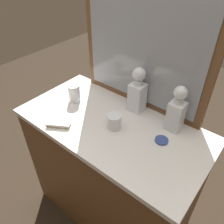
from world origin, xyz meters
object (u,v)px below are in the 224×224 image
crystal_decanter_far_left (137,94)px  crystal_tumbler_front (114,122)px  silver_brush_right (59,124)px  porcelain_dish (162,140)px  crystal_decanter_far_right (176,113)px  crystal_tumbler_center (74,94)px

crystal_decanter_far_left → crystal_tumbler_front: size_ratio=3.34×
silver_brush_right → porcelain_dish: size_ratio=2.13×
silver_brush_right → porcelain_dish: (0.49, 0.25, -0.01)m
crystal_decanter_far_left → silver_brush_right: bearing=-122.2°
crystal_decanter_far_right → crystal_tumbler_front: 0.32m
crystal_decanter_far_right → porcelain_dish: bearing=-89.5°
porcelain_dish → crystal_decanter_far_right: bearing=90.5°
crystal_decanter_far_left → porcelain_dish: (0.25, -0.14, -0.10)m
crystal_tumbler_center → silver_brush_right: (0.10, -0.22, -0.04)m
crystal_decanter_far_right → porcelain_dish: 0.16m
crystal_tumbler_center → crystal_decanter_far_right: bearing=14.1°
crystal_decanter_far_left → silver_brush_right: (-0.24, -0.39, -0.10)m
crystal_tumbler_center → silver_brush_right: size_ratio=0.76×
crystal_tumbler_front → crystal_decanter_far_left: bearing=89.4°
crystal_decanter_far_right → crystal_tumbler_front: (-0.25, -0.19, -0.07)m
crystal_decanter_far_left → crystal_tumbler_front: bearing=-90.6°
crystal_decanter_far_right → crystal_tumbler_center: bearing=-165.9°
crystal_decanter_far_left → crystal_tumbler_center: bearing=-154.4°
crystal_decanter_far_left → crystal_tumbler_front: (-0.00, -0.21, -0.07)m
crystal_decanter_far_right → crystal_tumbler_front: size_ratio=3.21×
crystal_tumbler_center → porcelain_dish: 0.60m
crystal_decanter_far_right → crystal_decanter_far_left: size_ratio=0.96×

